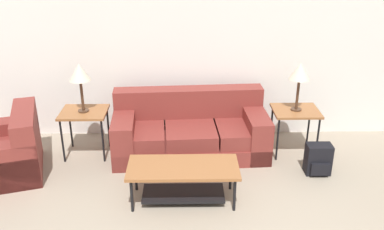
{
  "coord_description": "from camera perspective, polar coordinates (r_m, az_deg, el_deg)",
  "views": [
    {
      "loc": [
        -0.32,
        -2.14,
        2.78
      ],
      "look_at": [
        -0.24,
        2.44,
        0.8
      ],
      "focal_mm": 40.0,
      "sensor_mm": 36.0,
      "label": 1
    }
  ],
  "objects": [
    {
      "name": "table_lamp_right",
      "position": [
        5.59,
        14.19,
        5.53
      ],
      "size": [
        0.27,
        0.27,
        0.64
      ],
      "color": "#472D1E",
      "rests_on": "side_table_right"
    },
    {
      "name": "table_lamp_left",
      "position": [
        5.56,
        -14.76,
        5.37
      ],
      "size": [
        0.27,
        0.27,
        0.64
      ],
      "color": "#472D1E",
      "rests_on": "side_table_left"
    },
    {
      "name": "side_table_left",
      "position": [
        5.75,
        -14.18,
        -0.07
      ],
      "size": [
        0.6,
        0.51,
        0.62
      ],
      "color": "#935B33",
      "rests_on": "ground_plane"
    },
    {
      "name": "side_table_right",
      "position": [
        5.78,
        13.64,
        0.11
      ],
      "size": [
        0.6,
        0.51,
        0.62
      ],
      "color": "#935B33",
      "rests_on": "ground_plane"
    },
    {
      "name": "wall_back",
      "position": [
        6.0,
        2.12,
        9.06
      ],
      "size": [
        8.87,
        0.06,
        2.6
      ],
      "color": "white",
      "rests_on": "ground_plane"
    },
    {
      "name": "couch",
      "position": [
        5.74,
        -0.26,
        -2.28
      ],
      "size": [
        2.07,
        1.02,
        0.82
      ],
      "color": "maroon",
      "rests_on": "ground_plane"
    },
    {
      "name": "coffee_table",
      "position": [
        4.73,
        -1.19,
        -8.0
      ],
      "size": [
        1.21,
        0.54,
        0.43
      ],
      "color": "#935B33",
      "rests_on": "ground_plane"
    },
    {
      "name": "armchair",
      "position": [
        5.73,
        -24.27,
        -4.75
      ],
      "size": [
        1.27,
        1.23,
        0.8
      ],
      "color": "maroon",
      "rests_on": "ground_plane"
    },
    {
      "name": "backpack",
      "position": [
        5.52,
        16.47,
        -5.72
      ],
      "size": [
        0.31,
        0.27,
        0.39
      ],
      "color": "black",
      "rests_on": "ground_plane"
    }
  ]
}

